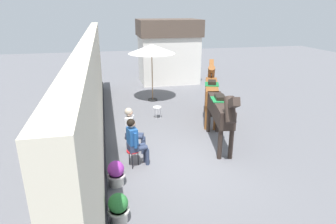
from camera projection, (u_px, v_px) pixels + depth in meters
The scene contains 11 objects.
ground_plane at pixel (168, 122), 11.07m from camera, with size 40.00×40.00×0.00m, color slate.
pub_facade_wall at pixel (95, 98), 8.66m from camera, with size 0.34×14.00×3.40m.
distant_cottage at pixel (168, 50), 16.63m from camera, with size 3.40×2.60×3.50m.
seated_visitor_near at pixel (135, 140), 7.72m from camera, with size 0.61×0.48×1.39m.
seated_visitor_far at pixel (132, 128), 8.49m from camera, with size 0.61×0.48×1.39m.
saddled_horse_near at pixel (221, 111), 8.78m from camera, with size 0.83×2.97×2.06m.
saddled_horse_far at pixel (211, 90), 11.00m from camera, with size 1.25×2.88×2.06m.
flower_planter_near at pixel (118, 208), 5.78m from camera, with size 0.43×0.43×0.64m.
flower_planter_far at pixel (116, 173), 7.00m from camera, with size 0.43×0.43×0.64m.
cafe_parasol at pixel (152, 49), 12.84m from camera, with size 2.10×2.10×2.58m.
spare_stool_white at pixel (157, 108), 11.31m from camera, with size 0.32×0.32×0.46m.
Camera 1 is at (-2.20, -7.06, 4.07)m, focal length 31.15 mm.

